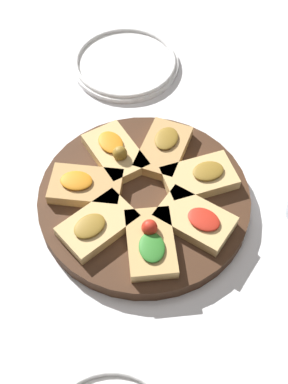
% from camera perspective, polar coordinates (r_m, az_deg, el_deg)
% --- Properties ---
extents(ground_plane, '(3.00, 3.00, 0.00)m').
position_cam_1_polar(ground_plane, '(0.85, 0.00, -1.30)').
color(ground_plane, white).
extents(serving_board, '(0.33, 0.33, 0.02)m').
position_cam_1_polar(serving_board, '(0.84, 0.00, -0.84)').
color(serving_board, '#422819').
rests_on(serving_board, ground_plane).
extents(focaccia_slice_0, '(0.11, 0.13, 0.03)m').
position_cam_1_polar(focaccia_slice_0, '(0.79, -5.03, -3.55)').
color(focaccia_slice_0, '#DBB775').
rests_on(focaccia_slice_0, serving_board).
extents(focaccia_slice_1, '(0.12, 0.09, 0.04)m').
position_cam_1_polar(focaccia_slice_1, '(0.77, 0.71, -5.38)').
color(focaccia_slice_1, tan).
rests_on(focaccia_slice_1, serving_board).
extents(focaccia_slice_2, '(0.13, 0.12, 0.03)m').
position_cam_1_polar(focaccia_slice_2, '(0.79, 5.53, -2.94)').
color(focaccia_slice_2, '#DBB775').
rests_on(focaccia_slice_2, serving_board).
extents(focaccia_slice_3, '(0.07, 0.11, 0.03)m').
position_cam_1_polar(focaccia_slice_3, '(0.84, 5.93, 1.68)').
color(focaccia_slice_3, '#DBB775').
rests_on(focaccia_slice_3, serving_board).
extents(focaccia_slice_4, '(0.13, 0.12, 0.03)m').
position_cam_1_polar(focaccia_slice_4, '(0.87, 2.11, 4.66)').
color(focaccia_slice_4, tan).
rests_on(focaccia_slice_4, serving_board).
extents(focaccia_slice_5, '(0.12, 0.09, 0.04)m').
position_cam_1_polar(focaccia_slice_5, '(0.87, -3.09, 4.27)').
color(focaccia_slice_5, '#DBB775').
rests_on(focaccia_slice_5, serving_board).
extents(focaccia_slice_6, '(0.11, 0.13, 0.03)m').
position_cam_1_polar(focaccia_slice_6, '(0.83, -6.30, 0.66)').
color(focaccia_slice_6, tan).
rests_on(focaccia_slice_6, serving_board).
extents(plate_right, '(0.20, 0.20, 0.02)m').
position_cam_1_polar(plate_right, '(1.06, -1.99, 13.59)').
color(plate_right, white).
rests_on(plate_right, ground_plane).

